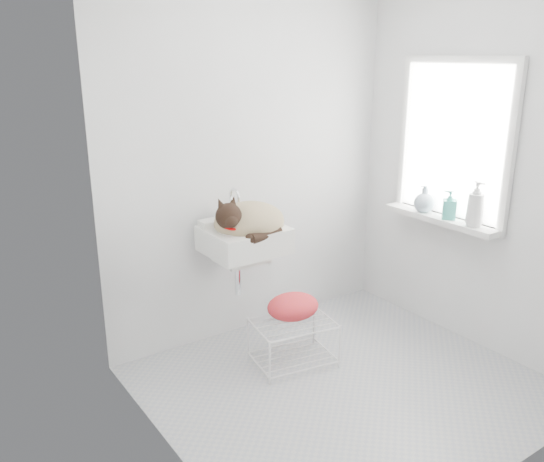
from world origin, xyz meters
TOP-DOWN VIEW (x-y plane):
  - floor at (0.00, 0.00)m, footprint 2.20×2.00m
  - back_wall at (0.00, 1.00)m, footprint 2.20×0.02m
  - right_wall at (1.10, 0.00)m, footprint 0.02×2.00m
  - left_wall at (-1.10, 0.00)m, footprint 0.02×2.00m
  - window_glass at (1.09, 0.20)m, footprint 0.01×0.80m
  - window_frame at (1.07, 0.20)m, footprint 0.04×0.90m
  - windowsill at (1.01, 0.20)m, footprint 0.16×0.88m
  - sink at (-0.23, 0.74)m, footprint 0.49×0.43m
  - faucet at (-0.23, 0.92)m, footprint 0.18×0.13m
  - cat at (-0.22, 0.72)m, footprint 0.51×0.43m
  - wire_rack at (-0.10, 0.39)m, footprint 0.54×0.42m
  - towel at (-0.06, 0.44)m, footprint 0.36×0.26m
  - bottle_a at (1.00, -0.07)m, footprint 0.11×0.11m
  - bottle_b at (1.00, 0.13)m, footprint 0.12×0.12m
  - bottle_c at (1.00, 0.34)m, footprint 0.19×0.19m

SIDE VIEW (x-z plane):
  - floor at x=0.00m, z-range -0.01..0.01m
  - wire_rack at x=-0.10m, z-range 0.00..0.30m
  - towel at x=-0.06m, z-range 0.25..0.39m
  - windowsill at x=1.01m, z-range 0.81..0.85m
  - sink at x=-0.23m, z-range 0.75..0.95m
  - bottle_a at x=1.00m, z-range 0.73..0.97m
  - bottle_b at x=1.00m, z-range 0.75..0.95m
  - bottle_c at x=1.00m, z-range 0.76..0.94m
  - cat at x=-0.22m, z-range 0.74..1.04m
  - faucet at x=-0.23m, z-range 0.90..1.08m
  - back_wall at x=0.00m, z-range 0.00..2.50m
  - right_wall at x=1.10m, z-range 0.00..2.50m
  - left_wall at x=-1.10m, z-range 0.00..2.50m
  - window_glass at x=1.09m, z-range 0.85..1.85m
  - window_frame at x=1.07m, z-range 0.80..1.90m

